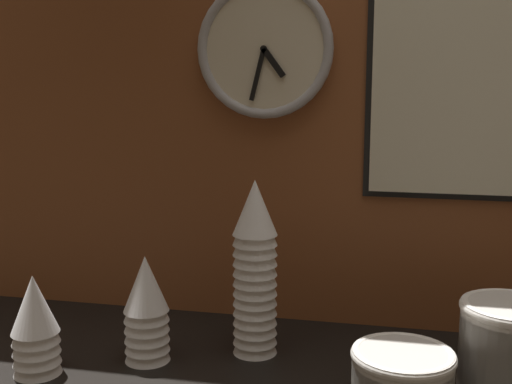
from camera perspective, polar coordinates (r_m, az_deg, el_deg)
ground_plane at (r=1.20m, az=-3.96°, el=-15.92°), size 1.60×0.56×0.04m
wall_tiled_back at (r=1.33m, az=-1.00°, el=10.94°), size 1.60×0.03×1.05m
cup_stack_center_left at (r=1.18m, az=-19.04°, el=-11.11°), size 0.08×0.08×0.18m
cup_stack_center_right at (r=1.18m, az=-0.09°, el=-6.77°), size 0.08×0.08×0.33m
cup_stack_center at (r=1.18m, az=-9.72°, el=-10.19°), size 0.08×0.08×0.19m
bowl_stack_far_right at (r=1.13m, az=21.60°, el=-12.68°), size 0.16×0.16×0.15m
bowl_stack_right at (r=1.06m, az=12.88°, el=-15.67°), size 0.16×0.16×0.09m
wall_clock at (r=1.30m, az=0.77°, el=12.59°), size 0.27×0.03×0.27m
menu_board at (r=1.29m, az=19.60°, el=8.76°), size 0.44×0.01×0.43m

